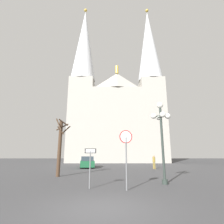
{
  "coord_description": "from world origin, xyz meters",
  "views": [
    {
      "loc": [
        0.31,
        -6.75,
        1.92
      ],
      "look_at": [
        0.52,
        17.04,
        7.5
      ],
      "focal_mm": 28.12,
      "sensor_mm": 36.0,
      "label": 1
    }
  ],
  "objects_px": {
    "parked_car_near_green": "(87,162)",
    "one_way_arrow_sign": "(90,162)",
    "street_lamp": "(161,126)",
    "stop_sign": "(126,148)",
    "bare_tree": "(60,145)",
    "cathedral": "(117,109)",
    "pedestrian_walking": "(154,161)"
  },
  "relations": [
    {
      "from": "parked_car_near_green",
      "to": "one_way_arrow_sign",
      "type": "bearing_deg",
      "value": -82.11
    },
    {
      "from": "parked_car_near_green",
      "to": "pedestrian_walking",
      "type": "distance_m",
      "value": 8.95
    },
    {
      "from": "cathedral",
      "to": "one_way_arrow_sign",
      "type": "height_order",
      "value": "cathedral"
    },
    {
      "from": "one_way_arrow_sign",
      "to": "pedestrian_walking",
      "type": "bearing_deg",
      "value": 61.63
    },
    {
      "from": "parked_car_near_green",
      "to": "pedestrian_walking",
      "type": "height_order",
      "value": "pedestrian_walking"
    },
    {
      "from": "one_way_arrow_sign",
      "to": "pedestrian_walking",
      "type": "relative_size",
      "value": 1.3
    },
    {
      "from": "stop_sign",
      "to": "one_way_arrow_sign",
      "type": "xyz_separation_m",
      "value": [
        -2.02,
        0.44,
        -0.8
      ]
    },
    {
      "from": "bare_tree",
      "to": "pedestrian_walking",
      "type": "relative_size",
      "value": 2.94
    },
    {
      "from": "cathedral",
      "to": "street_lamp",
      "type": "relative_size",
      "value": 7.0
    },
    {
      "from": "one_way_arrow_sign",
      "to": "street_lamp",
      "type": "bearing_deg",
      "value": 16.71
    },
    {
      "from": "one_way_arrow_sign",
      "to": "parked_car_near_green",
      "type": "bearing_deg",
      "value": 97.89
    },
    {
      "from": "cathedral",
      "to": "bare_tree",
      "type": "bearing_deg",
      "value": -103.53
    },
    {
      "from": "one_way_arrow_sign",
      "to": "parked_car_near_green",
      "type": "xyz_separation_m",
      "value": [
        -2.03,
        14.63,
        -0.71
      ]
    },
    {
      "from": "cathedral",
      "to": "stop_sign",
      "type": "height_order",
      "value": "cathedral"
    },
    {
      "from": "one_way_arrow_sign",
      "to": "street_lamp",
      "type": "relative_size",
      "value": 0.4
    },
    {
      "from": "pedestrian_walking",
      "to": "parked_car_near_green",
      "type": "bearing_deg",
      "value": 163.96
    },
    {
      "from": "street_lamp",
      "to": "parked_car_near_green",
      "type": "height_order",
      "value": "street_lamp"
    },
    {
      "from": "bare_tree",
      "to": "pedestrian_walking",
      "type": "bearing_deg",
      "value": 35.7
    },
    {
      "from": "street_lamp",
      "to": "pedestrian_walking",
      "type": "relative_size",
      "value": 3.23
    },
    {
      "from": "stop_sign",
      "to": "pedestrian_walking",
      "type": "bearing_deg",
      "value": 70.17
    },
    {
      "from": "stop_sign",
      "to": "bare_tree",
      "type": "height_order",
      "value": "bare_tree"
    },
    {
      "from": "one_way_arrow_sign",
      "to": "bare_tree",
      "type": "height_order",
      "value": "bare_tree"
    },
    {
      "from": "street_lamp",
      "to": "stop_sign",
      "type": "bearing_deg",
      "value": -144.72
    },
    {
      "from": "stop_sign",
      "to": "one_way_arrow_sign",
      "type": "height_order",
      "value": "stop_sign"
    },
    {
      "from": "stop_sign",
      "to": "bare_tree",
      "type": "relative_size",
      "value": 0.65
    },
    {
      "from": "cathedral",
      "to": "parked_car_near_green",
      "type": "xyz_separation_m",
      "value": [
        -4.6,
        -14.6,
        -11.31
      ]
    },
    {
      "from": "street_lamp",
      "to": "parked_car_near_green",
      "type": "bearing_deg",
      "value": 116.57
    },
    {
      "from": "one_way_arrow_sign",
      "to": "pedestrian_walking",
      "type": "height_order",
      "value": "one_way_arrow_sign"
    },
    {
      "from": "stop_sign",
      "to": "parked_car_near_green",
      "type": "bearing_deg",
      "value": 105.03
    },
    {
      "from": "one_way_arrow_sign",
      "to": "stop_sign",
      "type": "bearing_deg",
      "value": -12.38
    },
    {
      "from": "street_lamp",
      "to": "bare_tree",
      "type": "relative_size",
      "value": 1.1
    },
    {
      "from": "cathedral",
      "to": "one_way_arrow_sign",
      "type": "bearing_deg",
      "value": -95.03
    }
  ]
}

